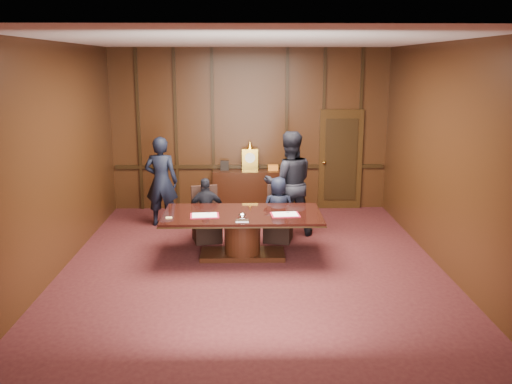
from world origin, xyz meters
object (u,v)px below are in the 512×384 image
sideboard (250,189)px  conference_table (242,228)px  witness_right (289,183)px  signatory_left (206,210)px  witness_left (161,182)px  signatory_right (279,210)px

sideboard → conference_table: size_ratio=0.61×
conference_table → witness_right: bearing=55.1°
conference_table → signatory_left: size_ratio=2.22×
witness_left → witness_right: 2.55m
witness_right → signatory_right: bearing=57.6°
signatory_left → witness_right: 1.63m
conference_table → signatory_right: (0.65, 0.80, 0.09)m
sideboard → witness_left: 2.09m
signatory_right → conference_table: bearing=52.9°
signatory_left → witness_left: bearing=-60.5°
witness_right → conference_table: bearing=48.9°
signatory_right → sideboard: bearing=-74.9°
sideboard → conference_table: 2.92m
sideboard → witness_right: size_ratio=0.82×
signatory_right → signatory_left: bearing=2.0°
signatory_left → witness_left: witness_left is taller
signatory_right → witness_left: size_ratio=0.67×
sideboard → witness_right: witness_right is taller
witness_right → witness_left: bearing=-20.1°
witness_left → sideboard: bearing=-143.2°
witness_right → signatory_left: bearing=10.2°
witness_left → witness_right: witness_right is taller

